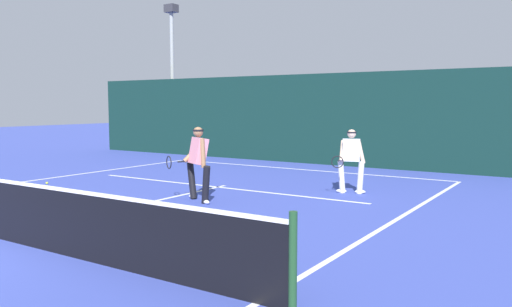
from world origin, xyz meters
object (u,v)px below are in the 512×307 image
light_pole (172,61)px  player_near (198,160)px  player_far (351,158)px  tennis_ball (47,183)px

light_pole → player_near: bearing=-45.4°
player_far → player_near: bearing=30.5°
player_near → player_far: player_near is taller
tennis_ball → player_near: bearing=4.1°
player_near → light_pole: (-9.21, 9.33, 3.30)m
player_far → tennis_ball: size_ratio=23.90×
player_far → tennis_ball: (-7.54, -3.20, -0.83)m
player_near → tennis_ball: bearing=30.4°
player_far → light_pole: bearing=-47.4°
player_near → tennis_ball: (-5.05, -0.36, -0.90)m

